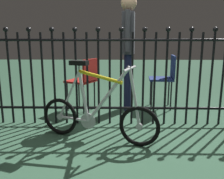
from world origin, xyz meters
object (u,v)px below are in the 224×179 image
bicycle (97,114)px  person_visitor (128,42)px  chair_navy (166,76)px  chair_red (84,78)px

bicycle → person_visitor: bearing=72.4°
chair_navy → chair_red: chair_navy is taller
bicycle → chair_navy: bicycle is taller
bicycle → chair_red: bicycle is taller
chair_red → bicycle: bearing=-75.9°
person_visitor → chair_red: bearing=-171.5°
chair_navy → person_visitor: size_ratio=0.49×
chair_red → person_visitor: size_ratio=0.46×
chair_navy → chair_red: 1.29m
person_visitor → bicycle: bearing=-107.6°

